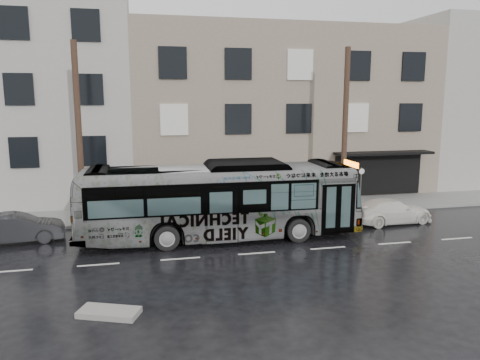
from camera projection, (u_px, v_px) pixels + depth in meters
The scene contains 10 objects.
ground at pixel (243, 236), 22.05m from camera, with size 120.00×120.00×0.00m, color black.
sidewalk at pixel (224, 211), 26.75m from camera, with size 90.00×3.60×0.15m, color gray.
building_taupe at pixel (271, 111), 34.37m from camera, with size 20.00×12.00×11.00m, color gray.
utility_pole_front at pixel (345, 131), 25.80m from camera, with size 0.30×0.30×9.00m, color #473023.
utility_pole_rear at pixel (79, 135), 22.82m from camera, with size 0.30×0.30×9.00m, color #473023.
sign_post at pixel (361, 189), 26.60m from camera, with size 0.06×0.06×2.40m, color slate.
bus at pixel (219, 201), 21.46m from camera, with size 3.01×12.85×3.58m, color #B2B2B2.
white_sedan at pixel (391, 211), 24.31m from camera, with size 1.77×4.37×1.27m, color white.
dark_sedan at pixel (17, 228), 20.99m from camera, with size 1.41×4.04×1.33m, color black.
slush_pile at pixel (109, 312), 14.03m from camera, with size 1.80×0.80×0.18m, color gray.
Camera 1 is at (-4.74, -20.72, 6.44)m, focal length 35.00 mm.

